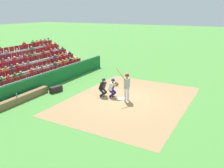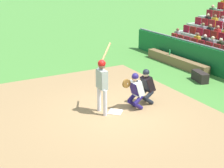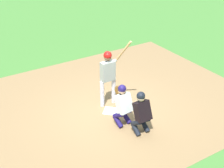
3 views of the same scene
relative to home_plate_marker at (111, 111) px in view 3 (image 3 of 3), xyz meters
name	(u,v)px [view 3 (image 3 of 3)]	position (x,y,z in m)	size (l,w,h in m)	color
ground_plane	(111,111)	(0.00, 0.00, -0.02)	(160.00, 160.00, 0.00)	#488537
infield_dirt_patch	(102,104)	(0.00, 0.50, -0.01)	(9.62, 7.23, 0.01)	#99764E
home_plate_marker	(111,111)	(0.00, 0.00, 0.00)	(0.44, 0.44, 0.02)	white
batter_at_plate	(108,72)	(0.18, 0.40, 1.14)	(0.75, 0.72, 2.26)	silver
catcher_crouching	(123,103)	(-0.08, -0.73, 0.71)	(0.50, 0.75, 1.30)	navy
home_plate_umpire	(141,111)	(0.11, -1.36, 0.69)	(0.46, 0.46, 1.30)	black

